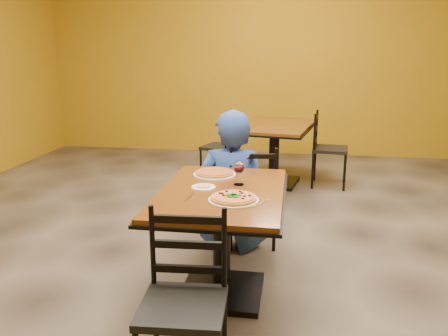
% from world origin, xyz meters
% --- Properties ---
extents(floor, '(7.00, 8.00, 0.01)m').
position_xyz_m(floor, '(0.00, 0.00, 0.00)').
color(floor, black).
rests_on(floor, ground).
extents(wall_back, '(7.00, 0.01, 3.00)m').
position_xyz_m(wall_back, '(0.00, 4.00, 1.50)').
color(wall_back, '#A27312').
rests_on(wall_back, ground).
extents(table_main, '(0.83, 1.23, 0.75)m').
position_xyz_m(table_main, '(0.00, -0.50, 0.56)').
color(table_main, '#5E2D0E').
rests_on(table_main, floor).
extents(table_second, '(1.08, 1.42, 0.75)m').
position_xyz_m(table_second, '(0.22, 2.26, 0.56)').
color(table_second, '#5E2D0E').
rests_on(table_second, floor).
extents(chair_main_near, '(0.43, 0.43, 0.90)m').
position_xyz_m(chair_main_near, '(-0.04, -1.43, 0.45)').
color(chair_main_near, black).
rests_on(chair_main_near, floor).
extents(chair_main_far, '(0.45, 0.45, 0.88)m').
position_xyz_m(chair_main_far, '(0.12, 0.41, 0.44)').
color(chair_main_far, black).
rests_on(chair_main_far, floor).
extents(chair_second_left, '(0.51, 0.51, 0.87)m').
position_xyz_m(chair_second_left, '(-0.46, 2.26, 0.44)').
color(chair_second_left, black).
rests_on(chair_second_left, floor).
extents(chair_second_right, '(0.45, 0.45, 0.91)m').
position_xyz_m(chair_second_right, '(0.90, 2.26, 0.46)').
color(chair_second_right, black).
rests_on(chair_second_right, floor).
extents(diner, '(0.60, 0.40, 1.18)m').
position_xyz_m(diner, '(-0.04, 0.31, 0.59)').
color(diner, navy).
rests_on(diner, floor).
extents(plate_main, '(0.31, 0.31, 0.01)m').
position_xyz_m(plate_main, '(0.10, -0.69, 0.76)').
color(plate_main, white).
rests_on(plate_main, table_main).
extents(pizza_main, '(0.28, 0.28, 0.02)m').
position_xyz_m(pizza_main, '(0.10, -0.69, 0.77)').
color(pizza_main, '#98110B').
rests_on(pizza_main, plate_main).
extents(plate_far, '(0.31, 0.31, 0.01)m').
position_xyz_m(plate_far, '(-0.11, -0.14, 0.76)').
color(plate_far, white).
rests_on(plate_far, table_main).
extents(pizza_far, '(0.28, 0.28, 0.02)m').
position_xyz_m(pizza_far, '(-0.11, -0.14, 0.77)').
color(pizza_far, orange).
rests_on(pizza_far, plate_far).
extents(side_plate, '(0.16, 0.16, 0.01)m').
position_xyz_m(side_plate, '(-0.13, -0.46, 0.76)').
color(side_plate, white).
rests_on(side_plate, table_main).
extents(dip, '(0.09, 0.09, 0.01)m').
position_xyz_m(dip, '(-0.13, -0.46, 0.76)').
color(dip, tan).
rests_on(dip, side_plate).
extents(wine_glass, '(0.08, 0.08, 0.18)m').
position_xyz_m(wine_glass, '(0.09, -0.35, 0.84)').
color(wine_glass, white).
rests_on(wine_glass, table_main).
extents(fork, '(0.03, 0.19, 0.00)m').
position_xyz_m(fork, '(-0.18, -0.67, 0.75)').
color(fork, silver).
rests_on(fork, table_main).
extents(knife, '(0.10, 0.20, 0.00)m').
position_xyz_m(knife, '(0.28, -0.71, 0.75)').
color(knife, silver).
rests_on(knife, table_main).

